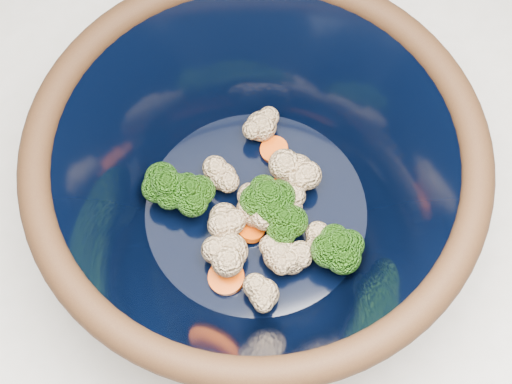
# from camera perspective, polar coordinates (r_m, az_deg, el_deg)

# --- Properties ---
(counter) EXTENTS (1.20, 1.20, 0.90)m
(counter) POSITION_cam_1_polar(r_m,az_deg,el_deg) (1.10, 2.91, -11.73)
(counter) COLOR silver
(counter) RESTS_ON ground
(mixing_bowl) EXTENTS (0.36, 0.36, 0.16)m
(mixing_bowl) POSITION_cam_1_polar(r_m,az_deg,el_deg) (0.59, 0.00, 0.62)
(mixing_bowl) COLOR black
(mixing_bowl) RESTS_ON counter
(vegetable_pile) EXTENTS (0.16, 0.18, 0.05)m
(vegetable_pile) POSITION_cam_1_polar(r_m,az_deg,el_deg) (0.62, 0.08, -1.51)
(vegetable_pile) COLOR #608442
(vegetable_pile) RESTS_ON mixing_bowl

